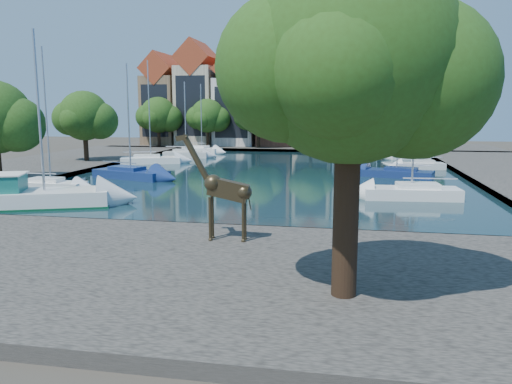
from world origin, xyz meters
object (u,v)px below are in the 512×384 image
(giraffe_statue, at_px, (223,189))
(sailboat_left_a, at_px, (51,184))
(motorsailer, at_px, (18,194))
(sailboat_right_a, at_px, (411,190))
(plane_tree, at_px, (354,66))

(giraffe_statue, relative_size, sailboat_left_a, 0.44)
(motorsailer, height_order, sailboat_right_a, motorsailer)
(plane_tree, relative_size, sailboat_left_a, 0.98)
(motorsailer, bearing_deg, sailboat_left_a, 105.03)
(plane_tree, xyz_separation_m, sailboat_left_a, (-22.62, 19.00, -7.00))
(giraffe_statue, distance_m, sailboat_right_a, 17.95)
(plane_tree, bearing_deg, sailboat_right_a, 78.02)
(sailboat_left_a, bearing_deg, sailboat_right_a, 3.52)
(motorsailer, distance_m, sailboat_right_a, 26.53)
(giraffe_statue, height_order, sailboat_right_a, sailboat_right_a)
(motorsailer, relative_size, sailboat_right_a, 1.10)
(plane_tree, bearing_deg, sailboat_left_a, 139.97)
(plane_tree, height_order, sailboat_right_a, plane_tree)
(plane_tree, xyz_separation_m, giraffe_statue, (-5.59, 5.89, -4.83))
(sailboat_left_a, distance_m, sailboat_right_a, 27.05)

